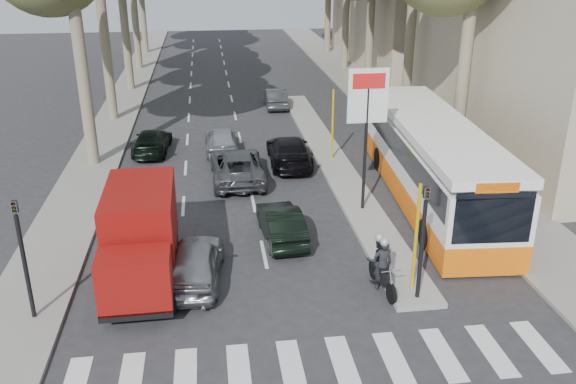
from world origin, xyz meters
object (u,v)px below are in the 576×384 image
silver_hatchback (196,262)px  city_bus (432,160)px  red_truck (141,236)px  dark_hatchback (281,223)px  motorcycle (380,263)px

silver_hatchback → city_bus: bearing=-144.9°
red_truck → dark_hatchback: bearing=25.3°
dark_hatchback → motorcycle: (2.55, -3.63, 0.19)m
silver_hatchback → motorcycle: size_ratio=1.89×
dark_hatchback → motorcycle: size_ratio=1.77×
red_truck → motorcycle: (7.13, -1.39, -0.71)m
red_truck → motorcycle: bearing=-11.8°
silver_hatchback → red_truck: size_ratio=0.73×
silver_hatchback → motorcycle: bearing=175.1°
city_bus → red_truck: bearing=-152.1°
silver_hatchback → city_bus: (9.34, 5.19, 1.09)m
city_bus → motorcycle: 7.40m
dark_hatchback → motorcycle: bearing=121.2°
city_bus → motorcycle: city_bus is taller
red_truck → motorcycle: red_truck is taller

